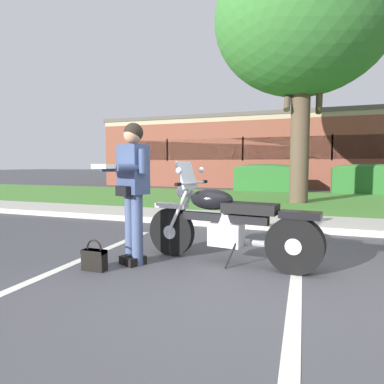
{
  "coord_description": "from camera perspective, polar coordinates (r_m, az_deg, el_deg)",
  "views": [
    {
      "loc": [
        0.96,
        -2.89,
        1.21
      ],
      "look_at": [
        -0.53,
        1.25,
        0.85
      ],
      "focal_mm": 31.42,
      "sensor_mm": 36.0,
      "label": 1
    }
  ],
  "objects": [
    {
      "name": "shade_tree",
      "position": [
        11.53,
        18.3,
        25.92
      ],
      "size": [
        5.19,
        5.19,
        7.68
      ],
      "color": "#4C3D2D",
      "rests_on": "ground"
    },
    {
      "name": "hedge_left",
      "position": [
        15.16,
        12.33,
        2.44
      ],
      "size": [
        2.67,
        0.9,
        1.24
      ],
      "color": "#286028",
      "rests_on": "ground"
    },
    {
      "name": "motorcycle",
      "position": [
        4.1,
        7.15,
        -5.49
      ],
      "size": [
        2.24,
        0.82,
        1.26
      ],
      "color": "black",
      "rests_on": "ground"
    },
    {
      "name": "stall_stripe_1",
      "position": [
        3.32,
        17.05,
        -16.84
      ],
      "size": [
        0.23,
        4.4,
        0.01
      ],
      "primitive_type": "cube",
      "rotation": [
        0.0,
        0.0,
        0.02
      ],
      "color": "silver",
      "rests_on": "ground"
    },
    {
      "name": "brick_building",
      "position": [
        21.71,
        22.09,
        6.24
      ],
      "size": [
        24.91,
        9.5,
        3.87
      ],
      "color": "brown",
      "rests_on": "ground"
    },
    {
      "name": "stall_stripe_0",
      "position": [
        4.3,
        -21.26,
        -11.95
      ],
      "size": [
        0.23,
        4.4,
        0.01
      ],
      "primitive_type": "cube",
      "rotation": [
        0.0,
        0.0,
        0.02
      ],
      "color": "silver",
      "rests_on": "ground"
    },
    {
      "name": "handbag",
      "position": [
        4.06,
        -16.26,
        -10.71
      ],
      "size": [
        0.28,
        0.13,
        0.36
      ],
      "color": "black",
      "rests_on": "ground"
    },
    {
      "name": "rider_person",
      "position": [
        4.08,
        -10.2,
        1.75
      ],
      "size": [
        0.58,
        0.66,
        1.7
      ],
      "color": "black",
      "rests_on": "ground"
    },
    {
      "name": "ground_plane",
      "position": [
        3.27,
        1.41,
        -17.0
      ],
      "size": [
        140.0,
        140.0,
        0.0
      ],
      "primitive_type": "plane",
      "color": "#424247"
    },
    {
      "name": "curb_strip",
      "position": [
        6.48,
        11.04,
        -5.65
      ],
      "size": [
        60.0,
        0.2,
        0.12
      ],
      "primitive_type": "cube",
      "color": "#B7B2A8",
      "rests_on": "ground"
    },
    {
      "name": "grass_lawn",
      "position": [
        11.51,
        14.94,
        -1.39
      ],
      "size": [
        60.0,
        7.02,
        0.06
      ],
      "primitive_type": "cube",
      "color": "#478433",
      "rests_on": "ground"
    },
    {
      "name": "hedge_center_left",
      "position": [
        15.19,
        28.11,
        2.0
      ],
      "size": [
        2.92,
        0.9,
        1.24
      ],
      "color": "#286028",
      "rests_on": "ground"
    },
    {
      "name": "concrete_walk",
      "position": [
        7.31,
        12.07,
        -4.65
      ],
      "size": [
        60.0,
        1.5,
        0.08
      ],
      "primitive_type": "cube",
      "color": "#B7B2A8",
      "rests_on": "ground"
    }
  ]
}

